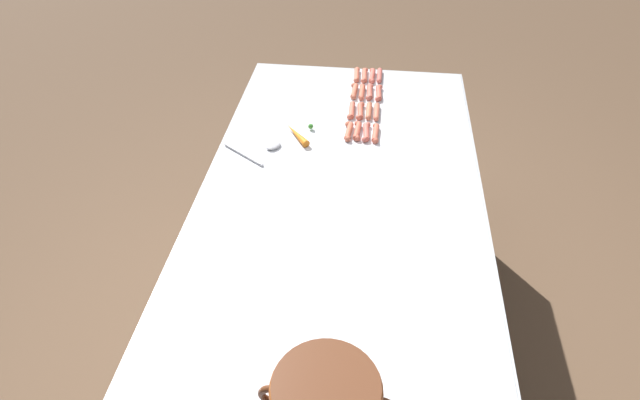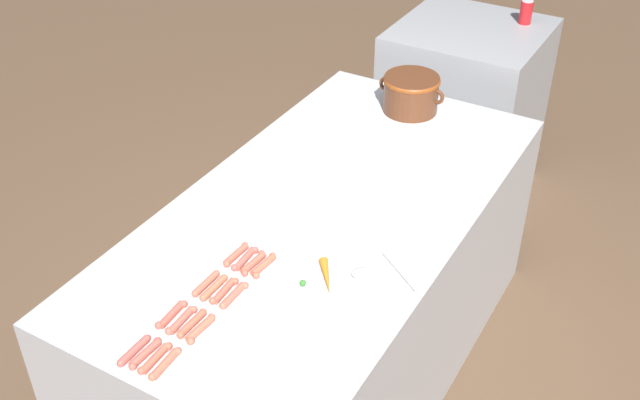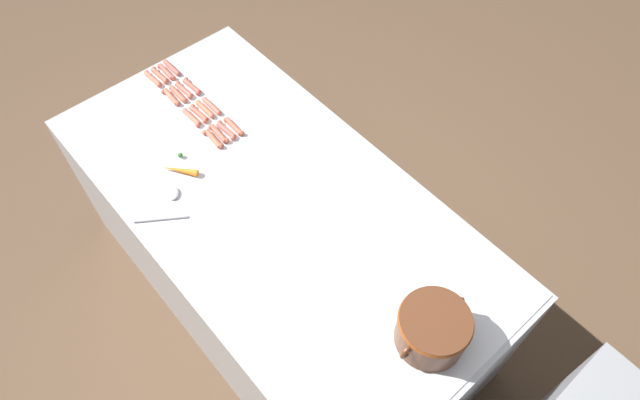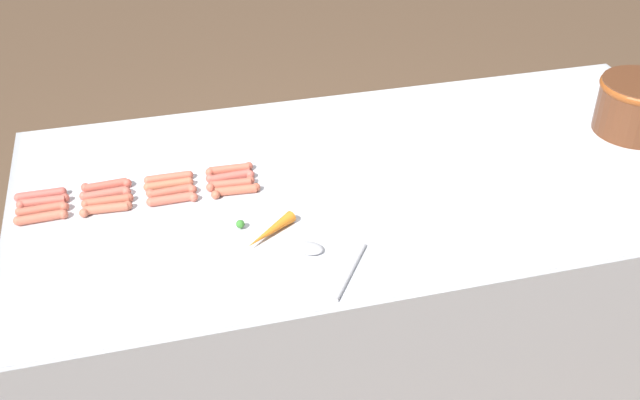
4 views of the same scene
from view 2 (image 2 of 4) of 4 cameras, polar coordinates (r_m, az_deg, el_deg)
The scene contains 23 objects.
ground_plane at distance 3.51m, azimuth 0.45°, elevation -12.31°, with size 20.00×20.00×0.00m, color brown.
griddle_counter at distance 3.19m, azimuth 0.49°, elevation -6.86°, with size 1.06×2.12×0.90m.
back_cabinet at distance 4.43m, azimuth 10.58°, elevation 6.47°, with size 0.77×0.76×1.01m, color #939599.
hot_dog_0 at distance 2.38m, azimuth -13.73°, elevation -10.88°, with size 0.03×0.14×0.02m.
hot_dog_1 at distance 2.47m, azimuth -11.05°, elevation -8.41°, with size 0.03×0.14×0.02m.
hot_dog_2 at distance 2.56m, azimuth -8.53°, elevation -6.19°, with size 0.02×0.14×0.02m.
hot_dog_3 at distance 2.66m, azimuth -6.30°, elevation -4.07°, with size 0.03×0.14×0.02m.
hot_dog_4 at distance 2.36m, azimuth -12.94°, elevation -11.12°, with size 0.03×0.14×0.02m.
hot_dog_5 at distance 2.44m, azimuth -10.32°, elevation -8.83°, with size 0.03×0.14×0.02m.
hot_dog_6 at distance 2.54m, azimuth -7.94°, elevation -6.51°, with size 0.03×0.14×0.02m.
hot_dog_7 at distance 2.64m, azimuth -5.63°, elevation -4.39°, with size 0.03×0.14×0.02m.
hot_dog_8 at distance 2.34m, azimuth -12.23°, elevation -11.49°, with size 0.03×0.14×0.02m.
hot_dog_9 at distance 2.43m, azimuth -9.56°, elevation -9.09°, with size 0.03×0.14×0.02m.
hot_dog_10 at distance 2.52m, azimuth -7.18°, elevation -6.75°, with size 0.03×0.14×0.02m.
hot_dog_11 at distance 2.62m, azimuth -5.01°, elevation -4.72°, with size 0.03×0.14×0.02m.
hot_dog_12 at distance 2.32m, azimuth -11.51°, elevation -11.91°, with size 0.03×0.14×0.02m.
hot_dog_13 at distance 2.41m, azimuth -8.87°, elevation -9.51°, with size 0.03×0.14×0.02m.
hot_dog_14 at distance 2.50m, azimuth -6.40°, elevation -7.12°, with size 0.03×0.14×0.02m.
hot_dog_15 at distance 2.61m, azimuth -4.17°, elevation -4.91°, with size 0.03×0.14×0.02m.
bean_pot at distance 3.53m, azimuth 6.83°, elevation 8.05°, with size 0.32×0.26×0.17m.
serving_spoon at distance 2.59m, azimuth 4.03°, elevation -5.38°, with size 0.24×0.18×0.02m.
carrot at distance 2.55m, azimuth 0.38°, elevation -5.77°, with size 0.13×0.16×0.03m.
soda_can at distance 4.32m, azimuth 15.15°, elevation 13.41°, with size 0.07×0.07×0.12m.
Camera 2 is at (1.17, -2.07, 2.58)m, focal length 42.80 mm.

